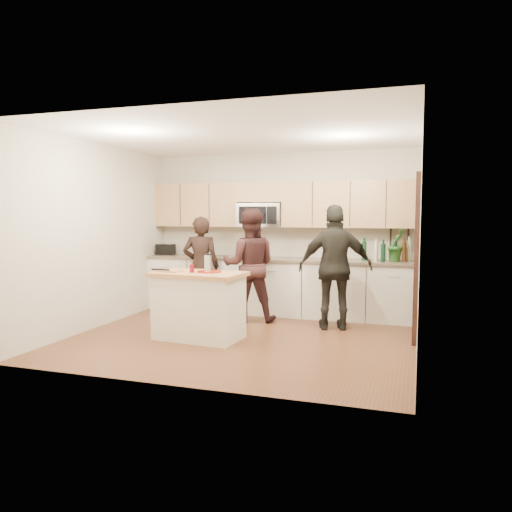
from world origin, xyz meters
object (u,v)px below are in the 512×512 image
(island, at_px, (199,305))
(woman_right, at_px, (335,267))
(toaster, at_px, (166,249))
(woman_left, at_px, (201,267))
(woman_center, at_px, (249,265))

(island, height_order, woman_right, woman_right)
(toaster, distance_m, woman_right, 3.26)
(island, height_order, woman_left, woman_left)
(woman_center, height_order, woman_right, woman_right)
(island, bearing_deg, woman_left, 118.15)
(woman_left, xyz_separation_m, woman_center, (0.87, -0.11, 0.06))
(woman_right, bearing_deg, island, 19.54)
(woman_right, bearing_deg, woman_left, -21.09)
(woman_center, bearing_deg, toaster, -35.36)
(woman_center, bearing_deg, woman_right, 158.69)
(island, xyz_separation_m, woman_right, (1.64, 1.12, 0.45))
(island, xyz_separation_m, woman_left, (-0.58, 1.37, 0.36))
(island, relative_size, woman_left, 0.77)
(woman_left, distance_m, woman_center, 0.88)
(toaster, xyz_separation_m, woman_center, (1.80, -0.65, -0.16))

